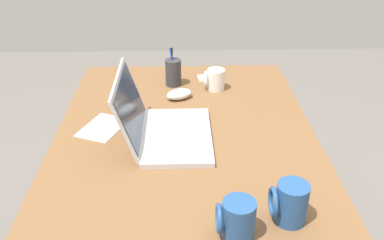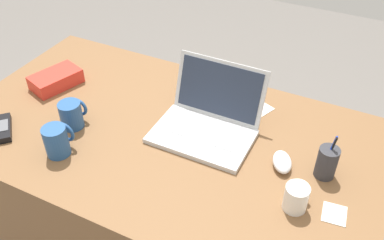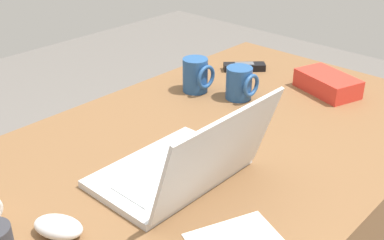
# 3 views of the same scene
# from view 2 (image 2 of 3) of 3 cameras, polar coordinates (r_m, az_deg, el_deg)

# --- Properties ---
(desk) EXTENTS (1.55, 0.87, 0.74)m
(desk) POSITION_cam_2_polar(r_m,az_deg,el_deg) (1.79, -3.46, -10.60)
(desk) COLOR brown
(desk) RESTS_ON ground
(laptop) EXTENTS (0.35, 0.30, 0.22)m
(laptop) POSITION_cam_2_polar(r_m,az_deg,el_deg) (1.50, 2.11, -0.12)
(laptop) COLOR silver
(laptop) RESTS_ON desk
(computer_mouse) EXTENTS (0.10, 0.12, 0.04)m
(computer_mouse) POSITION_cam_2_polar(r_m,az_deg,el_deg) (1.41, 12.07, -5.56)
(computer_mouse) COLOR white
(computer_mouse) RESTS_ON desk
(coffee_mug_white) EXTENTS (0.07, 0.08, 0.09)m
(coffee_mug_white) POSITION_cam_2_polar(r_m,az_deg,el_deg) (1.28, 13.91, -10.02)
(coffee_mug_white) COLOR white
(coffee_mug_white) RESTS_ON desk
(coffee_mug_tall) EXTENTS (0.08, 0.09, 0.11)m
(coffee_mug_tall) POSITION_cam_2_polar(r_m,az_deg,el_deg) (1.47, -17.76, -2.62)
(coffee_mug_tall) COLOR #26518C
(coffee_mug_tall) RESTS_ON desk
(coffee_mug_spare) EXTENTS (0.08, 0.09, 0.10)m
(coffee_mug_spare) POSITION_cam_2_polar(r_m,az_deg,el_deg) (1.58, -15.93, 0.74)
(coffee_mug_spare) COLOR #26518C
(coffee_mug_spare) RESTS_ON desk
(cordless_phone) EXTENTS (0.14, 0.13, 0.03)m
(cordless_phone) POSITION_cam_2_polar(r_m,az_deg,el_deg) (1.66, -23.99, -0.99)
(cordless_phone) COLOR black
(cordless_phone) RESTS_ON desk
(pen_holder) EXTENTS (0.06, 0.06, 0.16)m
(pen_holder) POSITION_cam_2_polar(r_m,az_deg,el_deg) (1.39, 17.74, -5.45)
(pen_holder) COLOR #333338
(pen_holder) RESTS_ON desk
(snack_bag) EXTENTS (0.17, 0.22, 0.06)m
(snack_bag) POSITION_cam_2_polar(r_m,az_deg,el_deg) (1.83, -17.90, 5.23)
(snack_bag) COLOR red
(snack_bag) RESTS_ON desk
(paper_note_near_laptop) EXTENTS (0.08, 0.08, 0.00)m
(paper_note_near_laptop) POSITION_cam_2_polar(r_m,az_deg,el_deg) (1.33, 18.67, -11.92)
(paper_note_near_laptop) COLOR white
(paper_note_near_laptop) RESTS_ON desk
(paper_note_left) EXTENTS (0.21, 0.18, 0.00)m
(paper_note_left) POSITION_cam_2_polar(r_m,az_deg,el_deg) (1.66, 7.50, 2.04)
(paper_note_left) COLOR white
(paper_note_left) RESTS_ON desk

